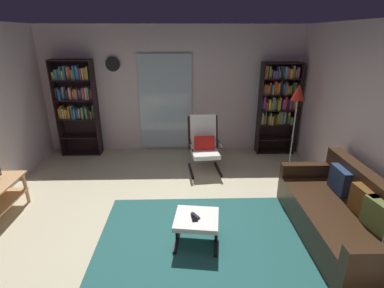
{
  "coord_description": "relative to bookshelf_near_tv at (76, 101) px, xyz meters",
  "views": [
    {
      "loc": [
        0.24,
        -3.17,
        2.42
      ],
      "look_at": [
        0.35,
        1.09,
        0.79
      ],
      "focal_mm": 27.05,
      "sensor_mm": 36.0,
      "label": 1
    }
  ],
  "objects": [
    {
      "name": "ground_plane",
      "position": [
        1.95,
        -2.68,
        -1.14
      ],
      "size": [
        7.02,
        7.02,
        0.0
      ],
      "primitive_type": "plane",
      "color": "beige"
    },
    {
      "name": "wall_back",
      "position": [
        1.95,
        0.22,
        0.16
      ],
      "size": [
        5.6,
        0.06,
        2.6
      ],
      "primitive_type": "cube",
      "color": "silver",
      "rests_on": "ground"
    },
    {
      "name": "glass_door_panel",
      "position": [
        1.8,
        0.15,
        -0.09
      ],
      "size": [
        1.1,
        0.01,
        2.0
      ],
      "primitive_type": "cube",
      "color": "silver"
    },
    {
      "name": "area_rug",
      "position": [
        2.37,
        -2.97,
        -1.14
      ],
      "size": [
        2.55,
        2.07,
        0.01
      ],
      "primitive_type": "cube",
      "color": "#245955",
      "rests_on": "ground"
    },
    {
      "name": "bookshelf_near_tv",
      "position": [
        0.0,
        0.0,
        0.0
      ],
      "size": [
        0.8,
        0.3,
        1.96
      ],
      "color": "black",
      "rests_on": "ground"
    },
    {
      "name": "bookshelf_near_sofa",
      "position": [
        4.11,
        -0.03,
        -0.04
      ],
      "size": [
        0.78,
        0.3,
        1.9
      ],
      "color": "black",
      "rests_on": "ground"
    },
    {
      "name": "leather_sofa",
      "position": [
        4.14,
        -2.88,
        -0.83
      ],
      "size": [
        0.87,
        1.95,
        0.84
      ],
      "color": "#362314",
      "rests_on": "ground"
    },
    {
      "name": "lounge_armchair",
      "position": [
        2.55,
        -0.85,
        -0.6
      ],
      "size": [
        0.62,
        0.7,
        1.02
      ],
      "color": "black",
      "rests_on": "ground"
    },
    {
      "name": "ottoman",
      "position": [
        2.32,
        -2.94,
        -0.83
      ],
      "size": [
        0.58,
        0.54,
        0.37
      ],
      "color": "white",
      "rests_on": "ground"
    },
    {
      "name": "tv_remote",
      "position": [
        2.31,
        -2.93,
        -0.76
      ],
      "size": [
        0.11,
        0.14,
        0.02
      ],
      "primitive_type": "cube",
      "rotation": [
        0.0,
        0.0,
        0.56
      ],
      "color": "black",
      "rests_on": "ottoman"
    },
    {
      "name": "cell_phone",
      "position": [
        2.29,
        -2.97,
        -0.76
      ],
      "size": [
        0.09,
        0.15,
        0.01
      ],
      "primitive_type": "cube",
      "rotation": [
        0.0,
        0.0,
        0.14
      ],
      "color": "black",
      "rests_on": "ottoman"
    },
    {
      "name": "floor_lamp_by_shelf",
      "position": [
        4.18,
        -0.87,
        0.2
      ],
      "size": [
        0.23,
        0.23,
        1.6
      ],
      "color": "#A5A5AD",
      "rests_on": "ground"
    },
    {
      "name": "wall_clock",
      "position": [
        0.77,
        0.14,
        0.71
      ],
      "size": [
        0.29,
        0.03,
        0.29
      ],
      "color": "silver"
    }
  ]
}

